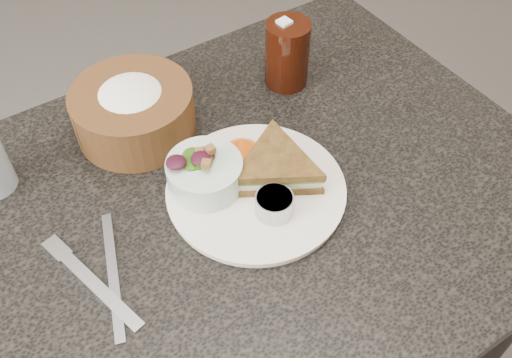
{
  "coord_description": "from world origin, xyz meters",
  "views": [
    {
      "loc": [
        -0.22,
        -0.44,
        1.39
      ],
      "look_at": [
        0.06,
        -0.0,
        0.78
      ],
      "focal_mm": 40.0,
      "sensor_mm": 36.0,
      "label": 1
    }
  ],
  "objects_px": {
    "dressing_ramekin": "(274,204)",
    "cola_glass": "(287,51)",
    "dinner_plate": "(256,190)",
    "bread_basket": "(132,105)",
    "salad_bowl": "(204,170)",
    "sandwich": "(276,167)",
    "dining_table": "(228,329)"
  },
  "relations": [
    {
      "from": "salad_bowl",
      "to": "bread_basket",
      "type": "height_order",
      "value": "bread_basket"
    },
    {
      "from": "dressing_ramekin",
      "to": "sandwich",
      "type": "bearing_deg",
      "value": 53.79
    },
    {
      "from": "sandwich",
      "to": "salad_bowl",
      "type": "xyz_separation_m",
      "value": [
        -0.09,
        0.04,
        0.01
      ]
    },
    {
      "from": "sandwich",
      "to": "dressing_ramekin",
      "type": "relative_size",
      "value": 2.9
    },
    {
      "from": "dining_table",
      "to": "cola_glass",
      "type": "relative_size",
      "value": 7.89
    },
    {
      "from": "salad_bowl",
      "to": "cola_glass",
      "type": "height_order",
      "value": "cola_glass"
    },
    {
      "from": "dinner_plate",
      "to": "salad_bowl",
      "type": "relative_size",
      "value": 2.36
    },
    {
      "from": "salad_bowl",
      "to": "dressing_ramekin",
      "type": "relative_size",
      "value": 2.04
    },
    {
      "from": "dinner_plate",
      "to": "bread_basket",
      "type": "relative_size",
      "value": 1.36
    },
    {
      "from": "dinner_plate",
      "to": "bread_basket",
      "type": "xyz_separation_m",
      "value": [
        -0.09,
        0.21,
        0.05
      ]
    },
    {
      "from": "dinner_plate",
      "to": "sandwich",
      "type": "height_order",
      "value": "sandwich"
    },
    {
      "from": "salad_bowl",
      "to": "sandwich",
      "type": "bearing_deg",
      "value": -24.4
    },
    {
      "from": "dinner_plate",
      "to": "dressing_ramekin",
      "type": "bearing_deg",
      "value": -93.04
    },
    {
      "from": "dinner_plate",
      "to": "dressing_ramekin",
      "type": "distance_m",
      "value": 0.05
    },
    {
      "from": "dining_table",
      "to": "cola_glass",
      "type": "bearing_deg",
      "value": 36.22
    },
    {
      "from": "sandwich",
      "to": "cola_glass",
      "type": "height_order",
      "value": "cola_glass"
    },
    {
      "from": "dining_table",
      "to": "bread_basket",
      "type": "relative_size",
      "value": 5.36
    },
    {
      "from": "salad_bowl",
      "to": "bread_basket",
      "type": "bearing_deg",
      "value": 100.14
    },
    {
      "from": "dinner_plate",
      "to": "cola_glass",
      "type": "height_order",
      "value": "cola_glass"
    },
    {
      "from": "dinner_plate",
      "to": "bread_basket",
      "type": "distance_m",
      "value": 0.23
    },
    {
      "from": "dining_table",
      "to": "bread_basket",
      "type": "height_order",
      "value": "bread_basket"
    },
    {
      "from": "sandwich",
      "to": "cola_glass",
      "type": "distance_m",
      "value": 0.23
    },
    {
      "from": "dinner_plate",
      "to": "dressing_ramekin",
      "type": "height_order",
      "value": "dressing_ramekin"
    },
    {
      "from": "dining_table",
      "to": "salad_bowl",
      "type": "xyz_separation_m",
      "value": [
        0.0,
        0.04,
        0.42
      ]
    },
    {
      "from": "sandwich",
      "to": "bread_basket",
      "type": "relative_size",
      "value": 0.82
    },
    {
      "from": "dinner_plate",
      "to": "salad_bowl",
      "type": "bearing_deg",
      "value": 141.88
    },
    {
      "from": "sandwich",
      "to": "dressing_ramekin",
      "type": "distance_m",
      "value": 0.06
    },
    {
      "from": "dinner_plate",
      "to": "sandwich",
      "type": "xyz_separation_m",
      "value": [
        0.04,
        0.0,
        0.03
      ]
    },
    {
      "from": "dining_table",
      "to": "salad_bowl",
      "type": "distance_m",
      "value": 0.42
    },
    {
      "from": "dressing_ramekin",
      "to": "dinner_plate",
      "type": "bearing_deg",
      "value": 86.96
    },
    {
      "from": "dressing_ramekin",
      "to": "cola_glass",
      "type": "relative_size",
      "value": 0.42
    },
    {
      "from": "dressing_ramekin",
      "to": "cola_glass",
      "type": "bearing_deg",
      "value": 51.55
    }
  ]
}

